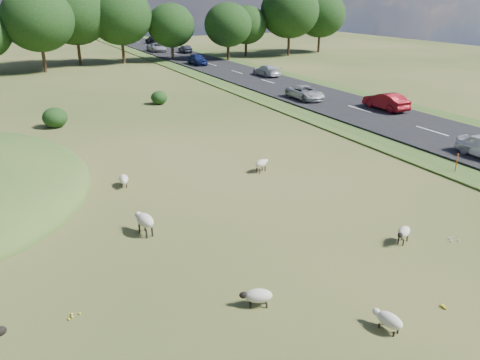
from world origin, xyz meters
The scene contains 18 objects.
ground centered at (0.00, 20.00, 0.00)m, with size 160.00×160.00×0.00m, color #2C4917.
road centered at (20.00, 30.00, 0.12)m, with size 8.00×150.00×0.25m, color black.
treeline centered at (-1.06, 55.44, 6.57)m, with size 96.28×14.66×11.70m.
shrubs centered at (-3.84, 24.96, 0.69)m, with size 19.36×6.15×1.54m.
marker_post centered at (14.71, 1.54, 0.60)m, with size 0.06×0.06×1.20m, color #D8590C.
sheep_1 centered at (5.90, -3.15, 0.51)m, with size 1.03×0.75×0.72m.
sheep_2 centered at (1.46, -6.97, 0.38)m, with size 0.64×1.10×0.61m.
sheep_3 centered at (-3.35, 2.47, 0.67)m, with size 0.79×1.37×0.96m.
sheep_4 centered at (-1.51, -4.10, 0.40)m, with size 1.14×0.83×0.64m.
sheep_5 centered at (4.85, 6.83, 0.53)m, with size 1.09×0.76×0.76m.
sheep_6 centered at (-2.81, 8.27, 0.40)m, with size 0.65×1.14×0.64m.
car_0 centered at (18.10, 21.72, 0.88)m, with size 2.09×4.52×1.26m, color silver.
car_1 centered at (21.90, 35.58, 0.92)m, with size 1.86×4.58×1.33m, color silver.
car_2 centered at (21.90, 63.76, 0.86)m, with size 1.29×3.71×1.22m, color black.
car_3 centered at (21.90, 82.23, 1.01)m, with size 2.12×5.22×1.51m, color black.
car_4 centered at (18.10, 48.88, 1.00)m, with size 1.77×4.40×1.50m, color navy.
car_5 centered at (18.10, 67.89, 0.97)m, with size 2.40×5.21×1.45m, color #AFB2B7.
car_7 centered at (21.90, 14.88, 0.98)m, with size 1.54×4.43×1.46m, color maroon.
Camera 1 is at (-7.88, -15.27, 9.57)m, focal length 35.00 mm.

